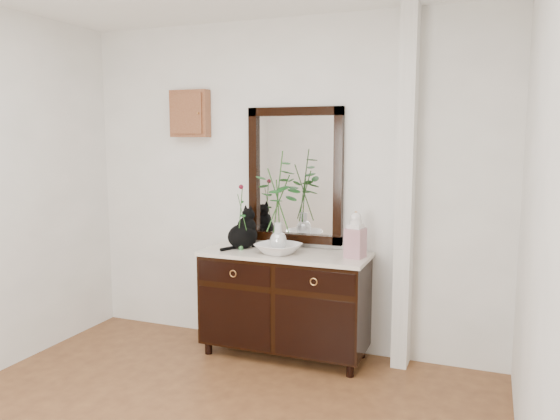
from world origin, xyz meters
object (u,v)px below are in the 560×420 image
at_px(cat, 243,228).
at_px(sideboard, 285,299).
at_px(ginger_jar, 355,234).
at_px(lotus_bowl, 278,249).

bearing_deg(cat, sideboard, 19.01).
height_order(sideboard, ginger_jar, ginger_jar).
relative_size(cat, lotus_bowl, 0.99).
xyz_separation_m(sideboard, lotus_bowl, (-0.03, -0.07, 0.42)).
xyz_separation_m(sideboard, cat, (-0.38, 0.04, 0.54)).
height_order(lotus_bowl, ginger_jar, ginger_jar).
bearing_deg(cat, lotus_bowl, 8.28).
bearing_deg(lotus_bowl, ginger_jar, 8.36).
bearing_deg(sideboard, lotus_bowl, -113.13).
relative_size(sideboard, lotus_bowl, 3.99).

